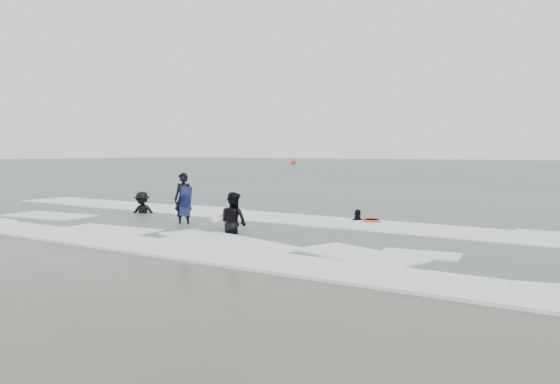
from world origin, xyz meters
The scene contains 9 objects.
ground centered at (0.00, 0.00, 0.00)m, with size 320.00×320.00×0.00m, color brown.
sea centered at (0.00, 80.00, 0.06)m, with size 320.00×320.00×0.00m, color #47544C.
surfer_centre centered at (-2.45, 2.90, 0.00)m, with size 0.65×0.43×1.80m, color black.
surfer_wading centered at (0.17, 2.27, 0.00)m, with size 0.89×0.69×1.83m, color black.
surfer_breaker centered at (-6.01, 4.32, 0.00)m, with size 1.14×0.65×1.76m, color black.
surfer_right_near centered at (1.99, 6.93, 0.00)m, with size 0.94×0.39×1.61m, color black.
surf_foam centered at (0.00, 3.70, 0.04)m, with size 30.03×9.06×0.09m.
bodyboards centered at (0.06, 4.04, 0.50)m, with size 5.37×5.58×1.25m.
buoy centered at (-45.64, 78.22, 0.42)m, with size 1.00×1.00×1.65m.
Camera 1 is at (10.19, -10.30, 2.46)m, focal length 35.00 mm.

